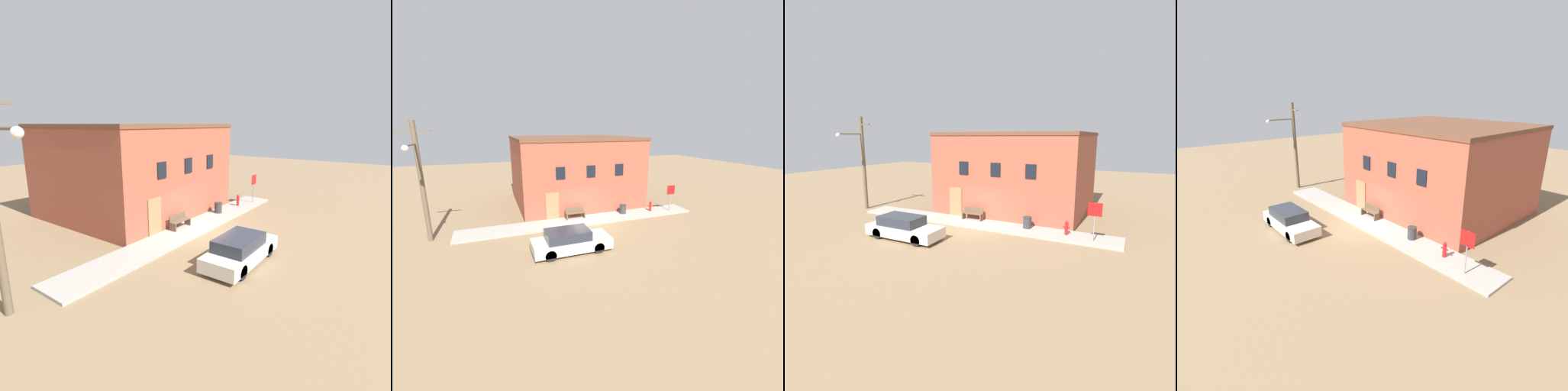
# 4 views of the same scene
# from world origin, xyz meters

# --- Properties ---
(ground_plane) EXTENTS (80.00, 80.00, 0.00)m
(ground_plane) POSITION_xyz_m (0.00, 0.00, 0.00)
(ground_plane) COLOR #846B4C
(sidewalk) EXTENTS (18.06, 2.03, 0.14)m
(sidewalk) POSITION_xyz_m (0.00, 1.02, 0.07)
(sidewalk) COLOR #9E998E
(sidewalk) RESTS_ON ground
(brick_building) EXTENTS (10.51, 9.44, 6.10)m
(brick_building) POSITION_xyz_m (0.91, 6.69, 3.05)
(brick_building) COLOR #9E4C38
(brick_building) RESTS_ON ground
(fire_hydrant) EXTENTS (0.41, 0.20, 0.83)m
(fire_hydrant) POSITION_xyz_m (5.89, 1.10, 0.56)
(fire_hydrant) COLOR red
(fire_hydrant) RESTS_ON sidewalk
(stop_sign) EXTENTS (0.74, 0.06, 2.16)m
(stop_sign) POSITION_xyz_m (7.44, 0.59, 1.66)
(stop_sign) COLOR gray
(stop_sign) RESTS_ON sidewalk
(bench) EXTENTS (1.47, 0.44, 0.85)m
(bench) POSITION_xyz_m (-0.57, 1.55, 0.56)
(bench) COLOR brown
(bench) RESTS_ON sidewalk
(trash_bin) EXTENTS (0.54, 0.54, 0.72)m
(trash_bin) POSITION_xyz_m (3.43, 1.33, 0.50)
(trash_bin) COLOR #333338
(trash_bin) RESTS_ON sidewalk
(parked_car) EXTENTS (4.47, 1.73, 1.31)m
(parked_car) POSITION_xyz_m (-2.43, -3.36, 0.63)
(parked_car) COLOR black
(parked_car) RESTS_ON ground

